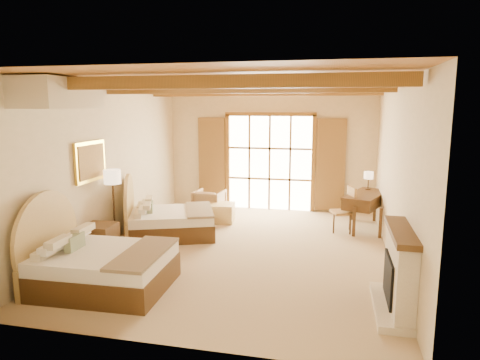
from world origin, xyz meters
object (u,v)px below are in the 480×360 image
(bed_near, at_px, (95,263))
(bed_far, at_px, (165,219))
(nightstand, at_px, (100,242))
(desk, at_px, (365,210))
(armchair, at_px, (209,203))

(bed_near, relative_size, bed_far, 0.88)
(nightstand, relative_size, desk, 0.39)
(nightstand, height_order, armchair, armchair)
(nightstand, xyz_separation_m, armchair, (1.05, 3.45, 0.01))
(bed_near, height_order, armchair, bed_near)
(bed_near, distance_m, bed_far, 2.75)
(armchair, relative_size, desk, 0.45)
(armchair, bearing_deg, bed_near, 88.97)
(bed_near, relative_size, nightstand, 3.11)
(nightstand, height_order, desk, desk)
(nightstand, relative_size, armchair, 0.88)
(bed_near, bearing_deg, nightstand, 115.44)
(nightstand, bearing_deg, bed_near, -64.49)
(bed_near, distance_m, armchair, 4.62)
(nightstand, bearing_deg, bed_far, 67.73)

